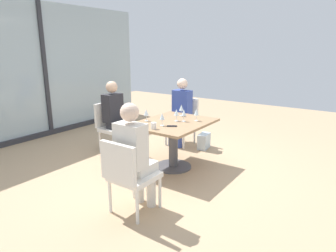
# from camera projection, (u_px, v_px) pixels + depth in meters

# --- Properties ---
(ground_plane) EXTENTS (12.00, 12.00, 0.00)m
(ground_plane) POSITION_uv_depth(u_px,v_px,m) (173.00, 167.00, 4.63)
(ground_plane) COLOR tan
(window_wall_backdrop) EXTENTS (5.20, 0.10, 2.70)m
(window_wall_backdrop) POSITION_uv_depth(u_px,v_px,m) (45.00, 78.00, 6.08)
(window_wall_backdrop) COLOR #A5B7BC
(window_wall_backdrop) RESTS_ON ground_plane
(dining_table_main) EXTENTS (1.21, 0.96, 0.73)m
(dining_table_main) POSITION_uv_depth(u_px,v_px,m) (173.00, 133.00, 4.48)
(dining_table_main) COLOR #997551
(dining_table_main) RESTS_ON ground_plane
(chair_near_window) EXTENTS (0.46, 0.51, 0.87)m
(chair_near_window) POSITION_uv_depth(u_px,v_px,m) (112.00, 124.00, 5.23)
(chair_near_window) COLOR silver
(chair_near_window) RESTS_ON ground_plane
(chair_far_right) EXTENTS (0.50, 0.46, 0.87)m
(chair_far_right) POSITION_uv_depth(u_px,v_px,m) (183.00, 118.00, 5.67)
(chair_far_right) COLOR silver
(chair_far_right) RESTS_ON ground_plane
(chair_side_end) EXTENTS (0.50, 0.46, 0.87)m
(chair_side_end) POSITION_uv_depth(u_px,v_px,m) (129.00, 173.00, 3.20)
(chair_side_end) COLOR silver
(chair_side_end) RESTS_ON ground_plane
(person_near_window) EXTENTS (0.34, 0.39, 1.26)m
(person_near_window) POSITION_uv_depth(u_px,v_px,m) (115.00, 114.00, 5.12)
(person_near_window) COLOR #28282D
(person_near_window) RESTS_ON ground_plane
(person_far_right) EXTENTS (0.39, 0.34, 1.26)m
(person_far_right) POSITION_uv_depth(u_px,v_px,m) (180.00, 109.00, 5.53)
(person_far_right) COLOR #384C9E
(person_far_right) RESTS_ON ground_plane
(person_side_end) EXTENTS (0.39, 0.34, 1.26)m
(person_side_end) POSITION_uv_depth(u_px,v_px,m) (135.00, 152.00, 3.24)
(person_side_end) COLOR silver
(person_side_end) RESTS_ON ground_plane
(wine_glass_0) EXTENTS (0.07, 0.07, 0.18)m
(wine_glass_0) POSITION_uv_depth(u_px,v_px,m) (146.00, 113.00, 4.45)
(wine_glass_0) COLOR silver
(wine_glass_0) RESTS_ON dining_table_main
(wine_glass_1) EXTENTS (0.07, 0.07, 0.18)m
(wine_glass_1) POSITION_uv_depth(u_px,v_px,m) (176.00, 113.00, 4.45)
(wine_glass_1) COLOR silver
(wine_glass_1) RESTS_ON dining_table_main
(wine_glass_2) EXTENTS (0.07, 0.07, 0.18)m
(wine_glass_2) POSITION_uv_depth(u_px,v_px,m) (196.00, 112.00, 4.46)
(wine_glass_2) COLOR silver
(wine_glass_2) RESTS_ON dining_table_main
(wine_glass_3) EXTENTS (0.07, 0.07, 0.18)m
(wine_glass_3) POSITION_uv_depth(u_px,v_px,m) (162.00, 117.00, 4.19)
(wine_glass_3) COLOR silver
(wine_glass_3) RESTS_ON dining_table_main
(wine_glass_4) EXTENTS (0.07, 0.07, 0.18)m
(wine_glass_4) POSITION_uv_depth(u_px,v_px,m) (181.00, 108.00, 4.78)
(wine_glass_4) COLOR silver
(wine_glass_4) RESTS_ON dining_table_main
(wine_glass_5) EXTENTS (0.07, 0.07, 0.18)m
(wine_glass_5) POSITION_uv_depth(u_px,v_px,m) (184.00, 113.00, 4.43)
(wine_glass_5) COLOR silver
(wine_glass_5) RESTS_ON dining_table_main
(coffee_cup) EXTENTS (0.08, 0.08, 0.09)m
(coffee_cup) POSITION_uv_depth(u_px,v_px,m) (154.00, 126.00, 4.04)
(coffee_cup) COLOR white
(coffee_cup) RESTS_ON dining_table_main
(cell_phone_on_table) EXTENTS (0.14, 0.16, 0.01)m
(cell_phone_on_table) POSITION_uv_depth(u_px,v_px,m) (172.00, 126.00, 4.18)
(cell_phone_on_table) COLOR black
(cell_phone_on_table) RESTS_ON dining_table_main
(handbag_0) EXTENTS (0.31, 0.17, 0.28)m
(handbag_0) POSITION_uv_depth(u_px,v_px,m) (122.00, 152.00, 4.87)
(handbag_0) COLOR #A3704C
(handbag_0) RESTS_ON ground_plane
(handbag_1) EXTENTS (0.32, 0.21, 0.28)m
(handbag_1) POSITION_uv_depth(u_px,v_px,m) (204.00, 141.00, 5.44)
(handbag_1) COLOR silver
(handbag_1) RESTS_ON ground_plane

